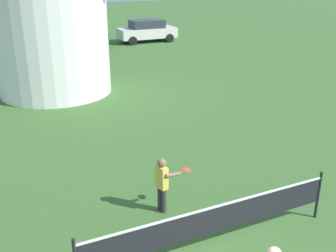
# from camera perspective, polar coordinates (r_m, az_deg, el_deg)

# --- Properties ---
(tennis_net) EXTENTS (5.25, 0.06, 1.10)m
(tennis_net) POSITION_cam_1_polar(r_m,az_deg,el_deg) (7.77, 6.49, -13.06)
(tennis_net) COLOR black
(tennis_net) RESTS_ON ground_plane
(player_far) EXTENTS (0.79, 0.43, 1.29)m
(player_far) POSITION_cam_1_polar(r_m,az_deg,el_deg) (8.86, -0.74, -7.85)
(player_far) COLOR #333338
(player_far) RESTS_ON ground_plane
(parked_car_green) EXTENTS (4.25, 2.13, 1.56)m
(parked_car_green) POSITION_cam_1_polar(r_m,az_deg,el_deg) (28.58, -12.83, 12.40)
(parked_car_green) COLOR #1E6638
(parked_car_green) RESTS_ON ground_plane
(parked_car_cream) EXTENTS (4.18, 1.91, 1.56)m
(parked_car_cream) POSITION_cam_1_polar(r_m,az_deg,el_deg) (30.01, -2.99, 13.31)
(parked_car_cream) COLOR silver
(parked_car_cream) RESTS_ON ground_plane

